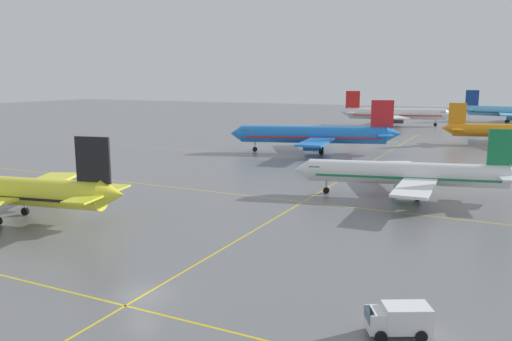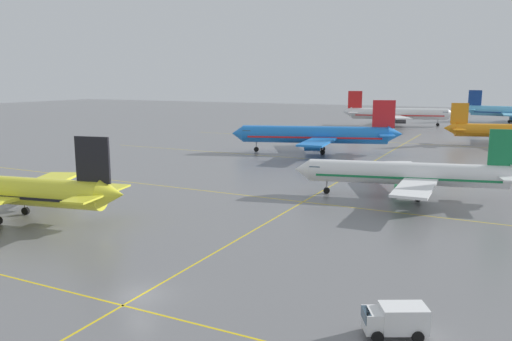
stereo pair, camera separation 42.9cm
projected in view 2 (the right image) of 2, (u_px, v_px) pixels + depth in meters
The scene contains 8 objects.
ground_plane at pixel (140, 296), 40.02m from camera, with size 600.00×600.00×0.00m, color slate.
airliner_front_gate at pixel (1, 190), 61.44m from camera, with size 33.37×28.36×10.42m.
airliner_second_row at pixel (409, 174), 72.63m from camera, with size 32.04×27.26×10.06m.
airliner_third_row at pixel (316, 135), 116.94m from camera, with size 38.03×32.52×12.13m.
airliner_far_left_stand at pixel (512, 131), 131.16m from camera, with size 33.73×28.77×10.66m.
airliner_far_right_stand at pixel (397, 114), 186.07m from camera, with size 39.52×33.69×12.47m.
taxiway_markings at pixel (343, 179), 86.74m from camera, with size 130.29×161.71×0.01m.
service_truck_red_van at pixel (395, 319), 33.55m from camera, with size 4.49×3.57×2.10m.
Camera 2 is at (25.05, -29.57, 16.71)m, focal length 35.85 mm.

